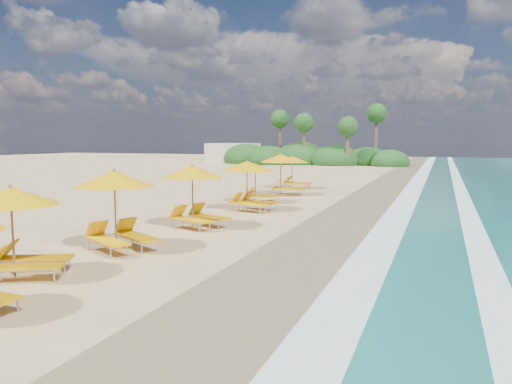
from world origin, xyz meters
TOP-DOWN VIEW (x-y plane):
  - ground at (0.00, 0.00)m, footprint 160.00×160.00m
  - wet_sand at (4.00, 0.00)m, footprint 4.00×160.00m
  - surf_foam at (6.70, 0.00)m, footprint 4.00×160.00m
  - station_1 at (-2.41, -10.08)m, footprint 3.07×3.07m
  - station_2 at (-1.98, -6.74)m, footprint 3.34×3.34m
  - station_3 at (-1.56, -2.44)m, footprint 3.19×3.14m
  - station_4 at (-1.26, 2.54)m, footprint 3.00×2.89m
  - station_5 at (-1.98, 5.55)m, footprint 2.84×2.83m
  - station_6 at (-1.76, 9.43)m, footprint 3.21×3.11m
  - station_7 at (-2.29, 13.48)m, footprint 2.58×2.40m
  - treeline at (-9.94, 45.51)m, footprint 25.80×8.80m
  - beach_building at (-22.00, 48.00)m, footprint 7.00×5.00m

SIDE VIEW (x-z plane):
  - ground at x=0.00m, z-range 0.00..0.00m
  - wet_sand at x=4.00m, z-range 0.00..0.01m
  - surf_foam at x=6.70m, z-range 0.02..0.03m
  - treeline at x=-9.94m, z-range -3.87..5.86m
  - station_5 at x=-1.98m, z-range 0.13..2.28m
  - station_1 at x=-2.41m, z-range 0.14..2.45m
  - station_7 at x=-2.29m, z-range 0.14..2.46m
  - station_4 at x=-1.26m, z-range 0.15..2.59m
  - station_3 at x=-1.56m, z-range 0.15..2.61m
  - beach_building at x=-22.00m, z-range 0.00..2.80m
  - station_2 at x=-1.98m, z-range 0.15..2.66m
  - station_6 at x=-1.76m, z-range 0.16..2.74m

